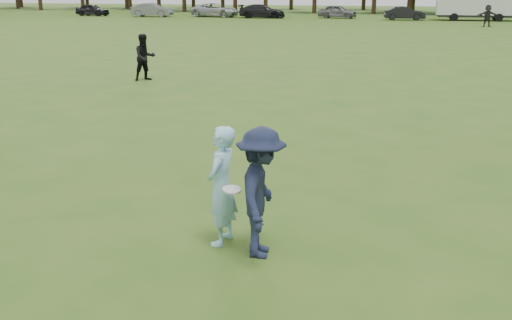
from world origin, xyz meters
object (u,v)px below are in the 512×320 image
object	(u,v)px
car_b	(152,10)
car_e	(337,11)
car_a	(92,10)
thrower	(221,186)
defender	(261,193)
car_c	(215,10)
player_far_a	(145,57)
cargo_trailer	(476,3)
car_f	(405,13)
car_d	(262,11)
player_far_d	(488,16)

from	to	relation	value
car_b	car_e	bearing A→B (deg)	-86.97
car_a	car_e	world-z (taller)	car_e
thrower	defender	bearing A→B (deg)	74.67
car_a	car_c	bearing A→B (deg)	-78.25
defender	car_a	size ratio (longest dim) A/B	0.47
thrower	player_far_a	xyz separation A→B (m)	(-7.48, 14.68, 0.01)
defender	car_e	bearing A→B (deg)	-0.97
cargo_trailer	car_b	bearing A→B (deg)	-178.74
player_far_a	car_f	distance (m)	45.69
car_a	car_b	distance (m)	7.83
car_b	car_f	size ratio (longest dim) A/B	1.10
car_a	car_f	xyz separation A→B (m)	(36.52, -0.49, 0.01)
thrower	car_b	bearing A→B (deg)	-150.02
car_f	cargo_trailer	bearing A→B (deg)	-90.39
car_a	car_d	bearing A→B (deg)	-82.06
car_e	thrower	bearing A→B (deg)	-168.74
car_d	cargo_trailer	xyz separation A→B (m)	(22.88, 0.37, 1.02)
player_far_d	car_e	bearing A→B (deg)	138.67
player_far_a	car_b	bearing A→B (deg)	66.79
car_b	car_a	bearing A→B (deg)	84.80
defender	cargo_trailer	size ratio (longest dim) A/B	0.21
thrower	car_c	distance (m)	63.28
player_far_d	car_a	bearing A→B (deg)	163.29
car_b	cargo_trailer	size ratio (longest dim) A/B	0.53
thrower	car_a	bearing A→B (deg)	-144.12
player_far_a	player_far_d	world-z (taller)	player_far_d
player_far_d	car_d	bearing A→B (deg)	153.21
defender	cargo_trailer	bearing A→B (deg)	-14.64
player_far_d	car_c	world-z (taller)	player_far_d
car_c	car_e	world-z (taller)	car_c
defender	player_far_a	xyz separation A→B (m)	(-8.15, 14.95, -0.03)
car_c	defender	bearing A→B (deg)	-156.21
thrower	car_b	world-z (taller)	thrower
car_c	car_e	xyz separation A→B (m)	(14.12, 0.52, -0.04)
car_e	car_f	world-z (taller)	car_e
car_a	car_d	xyz separation A→B (m)	(20.88, 0.01, 0.06)
thrower	car_c	xyz separation A→B (m)	(-18.21, 60.61, -0.14)
defender	player_far_d	size ratio (longest dim) A/B	0.98
thrower	car_e	bearing A→B (deg)	-169.49
thrower	car_c	bearing A→B (deg)	-156.59
car_d	car_e	distance (m)	8.47
car_c	car_a	bearing A→B (deg)	100.40
car_c	car_d	bearing A→B (deg)	-93.28
player_far_d	car_c	distance (m)	30.39
player_far_a	car_b	distance (m)	48.01
car_d	car_c	bearing A→B (deg)	77.09
player_far_a	car_e	bearing A→B (deg)	40.58
car_b	car_d	distance (m)	13.07
thrower	defender	xyz separation A→B (m)	(0.67, -0.27, 0.04)
car_c	cargo_trailer	distance (m)	28.69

